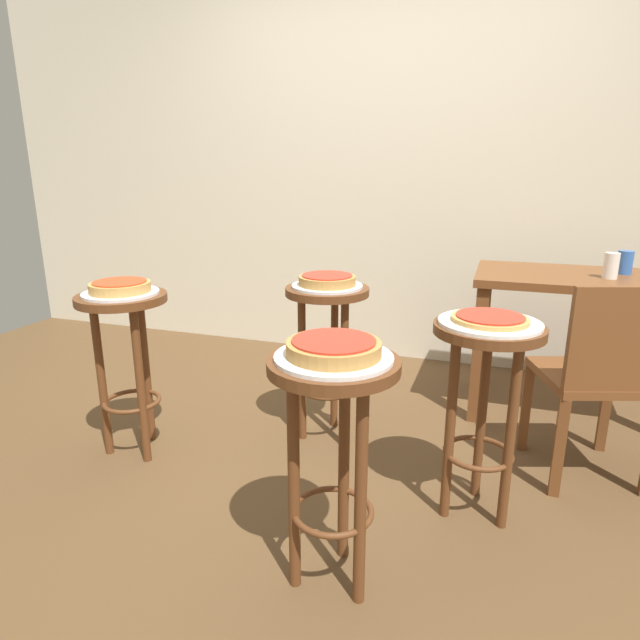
% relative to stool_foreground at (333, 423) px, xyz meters
% --- Properties ---
extents(ground_plane, '(6.00, 6.00, 0.00)m').
position_rel_stool_foreground_xyz_m(ground_plane, '(-0.27, 0.55, -0.54)').
color(ground_plane, brown).
extents(back_wall, '(6.00, 0.10, 3.00)m').
position_rel_stool_foreground_xyz_m(back_wall, '(-0.27, 2.20, 0.96)').
color(back_wall, beige).
rests_on(back_wall, ground_plane).
extents(stool_foreground, '(0.38, 0.38, 0.74)m').
position_rel_stool_foreground_xyz_m(stool_foreground, '(0.00, 0.00, 0.00)').
color(stool_foreground, '#5B3319').
rests_on(stool_foreground, ground_plane).
extents(serving_plate_foreground, '(0.34, 0.34, 0.01)m').
position_rel_stool_foreground_xyz_m(serving_plate_foreground, '(0.00, 0.00, 0.20)').
color(serving_plate_foreground, silver).
rests_on(serving_plate_foreground, stool_foreground).
extents(pizza_foreground, '(0.27, 0.27, 0.05)m').
position_rel_stool_foreground_xyz_m(pizza_foreground, '(0.00, 0.00, 0.23)').
color(pizza_foreground, '#B78442').
rests_on(pizza_foreground, serving_plate_foreground).
extents(stool_middle, '(0.38, 0.38, 0.74)m').
position_rel_stool_foreground_xyz_m(stool_middle, '(-1.10, 0.47, 0.00)').
color(stool_middle, '#5B3319').
rests_on(stool_middle, ground_plane).
extents(serving_plate_middle, '(0.32, 0.32, 0.01)m').
position_rel_stool_foreground_xyz_m(serving_plate_middle, '(-1.10, 0.47, 0.20)').
color(serving_plate_middle, silver).
rests_on(serving_plate_middle, stool_middle).
extents(pizza_middle, '(0.25, 0.25, 0.05)m').
position_rel_stool_foreground_xyz_m(pizza_middle, '(-1.10, 0.47, 0.23)').
color(pizza_middle, tan).
rests_on(pizza_middle, serving_plate_middle).
extents(stool_leftside, '(0.38, 0.38, 0.74)m').
position_rel_stool_foreground_xyz_m(stool_leftside, '(0.40, 0.51, 0.00)').
color(stool_leftside, '#5B3319').
rests_on(stool_leftside, ground_plane).
extents(serving_plate_leftside, '(0.35, 0.35, 0.01)m').
position_rel_stool_foreground_xyz_m(serving_plate_leftside, '(0.40, 0.51, 0.20)').
color(serving_plate_leftside, white).
rests_on(serving_plate_leftside, stool_leftside).
extents(pizza_leftside, '(0.26, 0.26, 0.02)m').
position_rel_stool_foreground_xyz_m(pizza_leftside, '(0.40, 0.51, 0.22)').
color(pizza_leftside, tan).
rests_on(pizza_leftside, serving_plate_leftside).
extents(stool_rear, '(0.38, 0.38, 0.74)m').
position_rel_stool_foreground_xyz_m(stool_rear, '(-0.31, 0.89, 0.00)').
color(stool_rear, '#5B3319').
rests_on(stool_rear, ground_plane).
extents(serving_plate_rear, '(0.32, 0.32, 0.01)m').
position_rel_stool_foreground_xyz_m(serving_plate_rear, '(-0.31, 0.89, 0.20)').
color(serving_plate_rear, silver).
rests_on(serving_plate_rear, stool_rear).
extents(pizza_rear, '(0.26, 0.26, 0.05)m').
position_rel_stool_foreground_xyz_m(pizza_rear, '(-0.31, 0.89, 0.23)').
color(pizza_rear, '#B78442').
rests_on(pizza_rear, serving_plate_rear).
extents(dining_table, '(1.08, 0.61, 0.75)m').
position_rel_stool_foreground_xyz_m(dining_table, '(0.84, 1.55, 0.08)').
color(dining_table, brown).
rests_on(dining_table, ground_plane).
extents(cup_near_edge, '(0.07, 0.07, 0.12)m').
position_rel_stool_foreground_xyz_m(cup_near_edge, '(0.92, 1.50, 0.27)').
color(cup_near_edge, silver).
rests_on(cup_near_edge, dining_table).
extents(cup_far_edge, '(0.07, 0.07, 0.12)m').
position_rel_stool_foreground_xyz_m(cup_far_edge, '(1.00, 1.65, 0.26)').
color(cup_far_edge, '#3360B2').
rests_on(cup_far_edge, dining_table).
extents(wooden_chair, '(0.51, 0.51, 0.85)m').
position_rel_stool_foreground_xyz_m(wooden_chair, '(0.83, 0.89, -0.08)').
color(wooden_chair, brown).
rests_on(wooden_chair, ground_plane).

